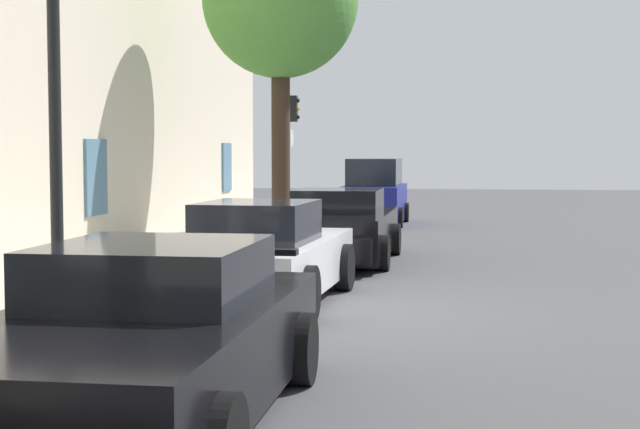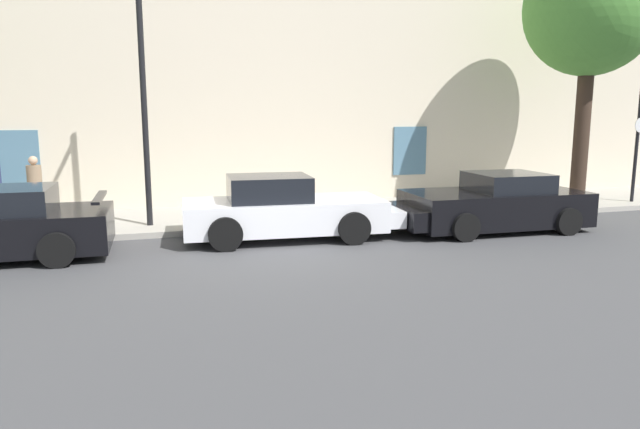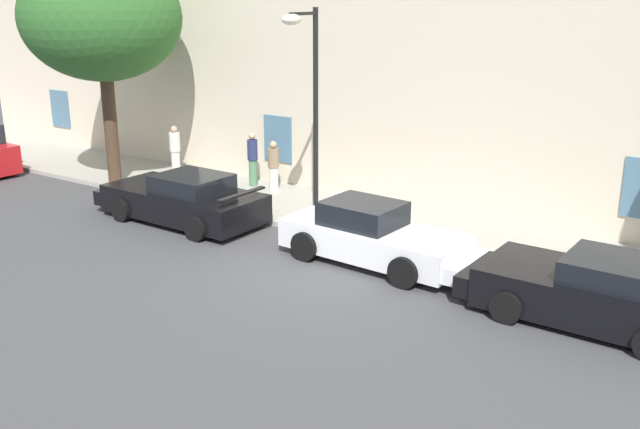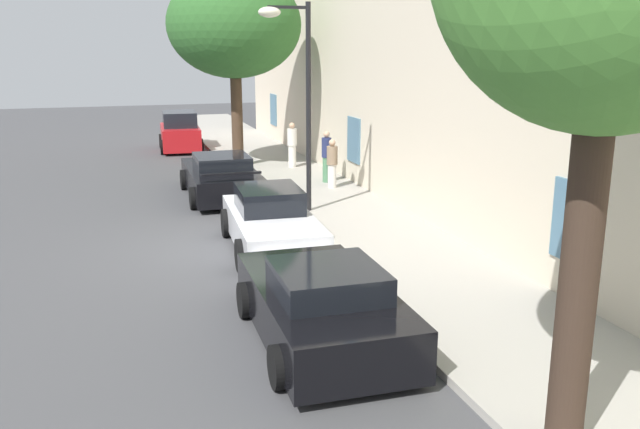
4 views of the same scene
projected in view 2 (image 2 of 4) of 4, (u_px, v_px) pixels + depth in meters
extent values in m
plane|color=#444447|center=(270.00, 251.00, 12.21)|extent=(80.00, 80.00, 0.00)
cube|color=#A8A399|center=(242.00, 217.00, 15.70)|extent=(60.00, 3.54, 0.14)
cube|color=slate|center=(17.00, 159.00, 15.52)|extent=(1.10, 0.06, 1.50)
cube|color=slate|center=(410.00, 151.00, 18.63)|extent=(1.10, 0.06, 1.50)
cube|color=black|center=(0.00, 200.00, 11.44)|extent=(1.91, 1.65, 0.48)
cube|color=black|center=(99.00, 197.00, 11.92)|extent=(0.19, 1.72, 0.06)
cylinder|color=black|center=(57.00, 250.00, 10.91)|extent=(0.67, 0.25, 0.66)
cylinder|color=black|center=(72.00, 229.00, 12.84)|extent=(0.67, 0.25, 0.66)
cube|color=white|center=(284.00, 215.00, 13.31)|extent=(4.53, 2.06, 0.68)
cube|color=black|center=(269.00, 188.00, 13.13)|extent=(1.86, 1.54, 0.55)
cube|color=white|center=(367.00, 215.00, 13.75)|extent=(1.43, 1.73, 0.38)
cylinder|color=black|center=(333.00, 214.00, 14.51)|extent=(0.73, 0.28, 0.71)
cylinder|color=black|center=(354.00, 228.00, 12.78)|extent=(0.73, 0.28, 0.71)
cylinder|color=black|center=(220.00, 219.00, 13.90)|extent=(0.73, 0.28, 0.71)
cylinder|color=black|center=(225.00, 234.00, 12.17)|extent=(0.73, 0.28, 0.71)
cube|color=black|center=(494.00, 208.00, 14.33)|extent=(4.31, 2.11, 0.80)
cube|color=black|center=(507.00, 182.00, 14.31)|extent=(1.74, 1.65, 0.43)
cube|color=black|center=(423.00, 215.00, 13.87)|extent=(1.32, 1.89, 0.44)
cylinder|color=black|center=(465.00, 227.00, 13.07)|extent=(0.65, 0.25, 0.64)
cylinder|color=black|center=(426.00, 212.00, 14.99)|extent=(0.65, 0.25, 0.64)
cylinder|color=black|center=(568.00, 221.00, 13.75)|extent=(0.65, 0.25, 0.64)
cylinder|color=black|center=(518.00, 208.00, 15.67)|extent=(0.65, 0.25, 0.64)
cylinder|color=#38281E|center=(582.00, 132.00, 16.76)|extent=(0.43, 0.43, 4.20)
ellipsoid|color=#4C8C38|center=(591.00, 8.00, 16.16)|extent=(3.60, 3.60, 3.67)
cylinder|color=black|center=(637.00, 143.00, 17.60)|extent=(0.10, 0.10, 3.49)
cylinder|color=black|center=(144.00, 106.00, 13.76)|extent=(0.14, 0.14, 5.66)
cylinder|color=silver|center=(37.00, 204.00, 14.96)|extent=(0.38, 0.38, 0.77)
cylinder|color=#8C7259|center=(34.00, 177.00, 14.84)|extent=(0.47, 0.47, 0.60)
sphere|color=tan|center=(33.00, 160.00, 14.77)|extent=(0.22, 0.22, 0.22)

